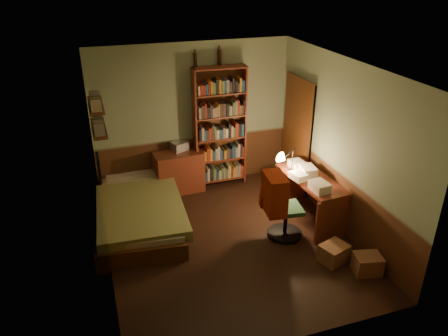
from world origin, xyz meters
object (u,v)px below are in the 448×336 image
object	(u,v)px
bookshelf	(220,128)
office_chair	(286,210)
bed	(138,202)
cardboard_box_b	(334,253)
desk	(310,198)
cardboard_box_a	(367,264)
mini_stereo	(180,146)
desk_lamp	(293,156)
dresser	(179,172)

from	to	relation	value
bookshelf	office_chair	world-z (taller)	bookshelf
bed	cardboard_box_b	distance (m)	3.07
office_chair	desk	bearing A→B (deg)	37.42
bed	office_chair	distance (m)	2.32
bookshelf	cardboard_box_a	bearing A→B (deg)	-67.80
mini_stereo	office_chair	distance (m)	2.35
desk	desk_lamp	distance (m)	0.73
bed	desk	xyz separation A→B (m)	(2.63, -0.75, 0.02)
cardboard_box_a	cardboard_box_b	bearing A→B (deg)	130.36
bed	cardboard_box_b	world-z (taller)	bed
bed	bookshelf	distance (m)	2.00
desk	cardboard_box_a	world-z (taller)	desk
bookshelf	cardboard_box_b	size ratio (longest dim) A/B	6.01
cardboard_box_b	dresser	bearing A→B (deg)	120.57
dresser	desk_lamp	bearing A→B (deg)	-42.55
bookshelf	cardboard_box_b	distance (m)	3.02
cardboard_box_b	office_chair	bearing A→B (deg)	115.75
desk_lamp	cardboard_box_a	world-z (taller)	desk_lamp
dresser	cardboard_box_b	world-z (taller)	dresser
cardboard_box_b	bookshelf	bearing A→B (deg)	105.87
desk	bookshelf	bearing A→B (deg)	116.87
desk_lamp	dresser	bearing A→B (deg)	145.76
cardboard_box_b	cardboard_box_a	bearing A→B (deg)	-49.64
desk_lamp	mini_stereo	bearing A→B (deg)	141.93
mini_stereo	desk_lamp	world-z (taller)	desk_lamp
dresser	mini_stereo	distance (m)	0.47
desk	office_chair	xyz separation A→B (m)	(-0.59, -0.34, 0.08)
cardboard_box_a	cardboard_box_b	size ratio (longest dim) A/B	0.97
mini_stereo	cardboard_box_a	xyz separation A→B (m)	(1.82, -3.15, -0.69)
desk	office_chair	world-z (taller)	office_chair
bookshelf	cardboard_box_a	distance (m)	3.43
desk_lamp	cardboard_box_a	xyz separation A→B (m)	(0.29, -1.79, -0.86)
mini_stereo	desk_lamp	xyz separation A→B (m)	(1.53, -1.36, 0.17)
bookshelf	mini_stereo	bearing A→B (deg)	179.86
desk	office_chair	bearing A→B (deg)	-154.03
cardboard_box_b	bed	bearing A→B (deg)	142.20
bed	desk	world-z (taller)	desk
office_chair	mini_stereo	bearing A→B (deg)	126.46
office_chair	cardboard_box_a	size ratio (longest dim) A/B	2.51
bookshelf	cardboard_box_b	world-z (taller)	bookshelf
mini_stereo	desk	world-z (taller)	mini_stereo
mini_stereo	bed	bearing A→B (deg)	-155.85
dresser	desk	distance (m)	2.36
dresser	cardboard_box_a	size ratio (longest dim) A/B	2.40
bookshelf	desk_lamp	distance (m)	1.54
desk_lamp	cardboard_box_b	distance (m)	1.68
dresser	mini_stereo	xyz separation A→B (m)	(0.06, 0.13, 0.45)
dresser	mini_stereo	size ratio (longest dim) A/B	3.01
desk_lamp	office_chair	world-z (taller)	desk_lamp
mini_stereo	desk	distance (m)	2.45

